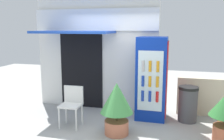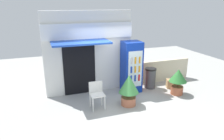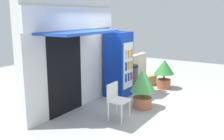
{
  "view_description": "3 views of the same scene",
  "coord_description": "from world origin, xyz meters",
  "px_view_note": "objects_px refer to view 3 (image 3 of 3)",
  "views": [
    {
      "loc": [
        1.4,
        -4.52,
        2.13
      ],
      "look_at": [
        0.03,
        0.7,
        1.19
      ],
      "focal_mm": 38.8,
      "sensor_mm": 36.0,
      "label": 1
    },
    {
      "loc": [
        -2.31,
        -5.74,
        3.27
      ],
      "look_at": [
        -0.07,
        0.6,
        1.09
      ],
      "focal_mm": 33.18,
      "sensor_mm": 36.0,
      "label": 2
    },
    {
      "loc": [
        -5.72,
        -2.81,
        2.43
      ],
      "look_at": [
        -0.05,
        0.73,
        1.01
      ],
      "focal_mm": 41.92,
      "sensor_mm": 36.0,
      "label": 3
    }
  ],
  "objects_px": {
    "plastic_chair": "(116,98)",
    "cardboard_box": "(150,80)",
    "drink_cooler": "(119,64)",
    "potted_plant_near_shop": "(143,85)",
    "potted_plant_curbside": "(164,71)",
    "trash_bin": "(131,77)"
  },
  "relations": [
    {
      "from": "plastic_chair",
      "to": "cardboard_box",
      "type": "relative_size",
      "value": 2.25
    },
    {
      "from": "drink_cooler",
      "to": "potted_plant_near_shop",
      "type": "distance_m",
      "value": 1.27
    },
    {
      "from": "drink_cooler",
      "to": "cardboard_box",
      "type": "distance_m",
      "value": 1.86
    },
    {
      "from": "potted_plant_near_shop",
      "to": "trash_bin",
      "type": "xyz_separation_m",
      "value": [
        1.42,
        1.08,
        -0.22
      ]
    },
    {
      "from": "drink_cooler",
      "to": "plastic_chair",
      "type": "xyz_separation_m",
      "value": [
        -1.64,
        -0.9,
        -0.44
      ]
    },
    {
      "from": "plastic_chair",
      "to": "potted_plant_curbside",
      "type": "relative_size",
      "value": 0.9
    },
    {
      "from": "drink_cooler",
      "to": "potted_plant_near_shop",
      "type": "relative_size",
      "value": 1.82
    },
    {
      "from": "trash_bin",
      "to": "drink_cooler",
      "type": "bearing_deg",
      "value": -179.67
    },
    {
      "from": "potted_plant_curbside",
      "to": "trash_bin",
      "type": "xyz_separation_m",
      "value": [
        -0.65,
        0.89,
        -0.18
      ]
    },
    {
      "from": "potted_plant_near_shop",
      "to": "drink_cooler",
      "type": "bearing_deg",
      "value": 61.49
    },
    {
      "from": "plastic_chair",
      "to": "trash_bin",
      "type": "height_order",
      "value": "plastic_chair"
    },
    {
      "from": "plastic_chair",
      "to": "trash_bin",
      "type": "distance_m",
      "value": 2.64
    },
    {
      "from": "potted_plant_near_shop",
      "to": "potted_plant_curbside",
      "type": "distance_m",
      "value": 2.08
    },
    {
      "from": "potted_plant_near_shop",
      "to": "cardboard_box",
      "type": "relative_size",
      "value": 2.74
    },
    {
      "from": "drink_cooler",
      "to": "plastic_chair",
      "type": "relative_size",
      "value": 2.22
    },
    {
      "from": "potted_plant_near_shop",
      "to": "potted_plant_curbside",
      "type": "height_order",
      "value": "potted_plant_near_shop"
    },
    {
      "from": "plastic_chair",
      "to": "trash_bin",
      "type": "bearing_deg",
      "value": 20.2
    },
    {
      "from": "potted_plant_near_shop",
      "to": "trash_bin",
      "type": "distance_m",
      "value": 1.8
    },
    {
      "from": "plastic_chair",
      "to": "drink_cooler",
      "type": "bearing_deg",
      "value": 28.93
    },
    {
      "from": "drink_cooler",
      "to": "plastic_chair",
      "type": "height_order",
      "value": "drink_cooler"
    },
    {
      "from": "potted_plant_curbside",
      "to": "cardboard_box",
      "type": "relative_size",
      "value": 2.5
    },
    {
      "from": "potted_plant_near_shop",
      "to": "cardboard_box",
      "type": "bearing_deg",
      "value": 19.29
    }
  ]
}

